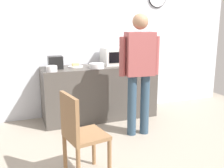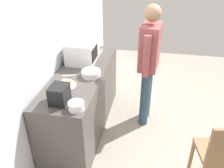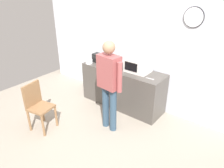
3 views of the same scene
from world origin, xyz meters
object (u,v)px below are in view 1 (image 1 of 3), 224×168
object	(u,v)px
cereal_bowl	(52,69)
spoon_utensil	(89,65)
toaster	(55,63)
salad_bowl	(97,66)
microwave	(117,56)
person_standing	(139,66)
wooden_chair	(80,132)
sandwich_plate	(75,66)
fork_utensil	(141,65)

from	to	relation	value
cereal_bowl	spoon_utensil	world-z (taller)	cereal_bowl
toaster	salad_bowl	bearing A→B (deg)	-15.03
microwave	cereal_bowl	bearing A→B (deg)	-166.56
microwave	person_standing	bearing A→B (deg)	-91.78
cereal_bowl	toaster	bearing A→B (deg)	66.49
microwave	wooden_chair	world-z (taller)	microwave
sandwich_plate	person_standing	size ratio (longest dim) A/B	0.14
toaster	person_standing	xyz separation A→B (m)	(1.04, -0.87, 0.02)
salad_bowl	fork_utensil	bearing A→B (deg)	4.01
microwave	sandwich_plate	world-z (taller)	microwave
sandwich_plate	toaster	xyz separation A→B (m)	(-0.33, -0.06, 0.08)
microwave	fork_utensil	distance (m)	0.45
fork_utensil	cereal_bowl	bearing A→B (deg)	-176.34
spoon_utensil	person_standing	xyz separation A→B (m)	(0.45, -0.99, 0.12)
microwave	salad_bowl	world-z (taller)	microwave
fork_utensil	person_standing	size ratio (longest dim) A/B	0.10
microwave	cereal_bowl	xyz separation A→B (m)	(-1.16, -0.28, -0.11)
microwave	wooden_chair	bearing A→B (deg)	-122.23
salad_bowl	person_standing	world-z (taller)	person_standing
microwave	sandwich_plate	size ratio (longest dim) A/B	2.04
sandwich_plate	fork_utensil	xyz separation A→B (m)	(1.12, -0.17, -0.02)
sandwich_plate	cereal_bowl	distance (m)	0.51
microwave	person_standing	distance (m)	0.94
spoon_utensil	person_standing	bearing A→B (deg)	-65.27
toaster	person_standing	world-z (taller)	person_standing
person_standing	wooden_chair	bearing A→B (deg)	-142.64
salad_bowl	cereal_bowl	world-z (taller)	cereal_bowl
fork_utensil	wooden_chair	bearing A→B (deg)	-133.34
sandwich_plate	wooden_chair	size ratio (longest dim) A/B	0.26
microwave	spoon_utensil	bearing A→B (deg)	174.67
microwave	salad_bowl	size ratio (longest dim) A/B	2.05
spoon_utensil	cereal_bowl	bearing A→B (deg)	-154.56
microwave	fork_utensil	world-z (taller)	microwave
wooden_chair	spoon_utensil	bearing A→B (deg)	70.78
toaster	microwave	bearing A→B (deg)	3.56
microwave	wooden_chair	xyz separation A→B (m)	(-1.12, -1.77, -0.53)
salad_bowl	spoon_utensil	world-z (taller)	salad_bowl
microwave	sandwich_plate	bearing A→B (deg)	-179.51
cereal_bowl	spoon_utensil	bearing A→B (deg)	25.44
salad_bowl	toaster	distance (m)	0.66
sandwich_plate	wooden_chair	world-z (taller)	sandwich_plate
wooden_chair	sandwich_plate	bearing A→B (deg)	77.82
fork_utensil	spoon_utensil	xyz separation A→B (m)	(-0.87, 0.22, 0.00)
salad_bowl	wooden_chair	world-z (taller)	salad_bowl
salad_bowl	cereal_bowl	bearing A→B (deg)	-176.74
toaster	wooden_chair	bearing A→B (deg)	-91.55
microwave	salad_bowl	xyz separation A→B (m)	(-0.44, -0.24, -0.11)
fork_utensil	wooden_chair	world-z (taller)	wooden_chair
person_standing	fork_utensil	bearing A→B (deg)	61.41
salad_bowl	spoon_utensil	bearing A→B (deg)	99.24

